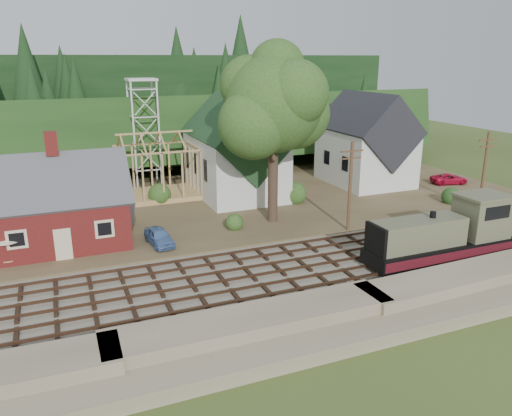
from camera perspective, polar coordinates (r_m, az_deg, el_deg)
name	(u,v)px	position (r m, az deg, el deg)	size (l,w,h in m)	color
ground	(304,268)	(36.64, 5.51, -6.79)	(140.00, 140.00, 0.00)	#384C1E
embankment	(373,323)	(30.21, 13.22, -12.63)	(64.00, 5.00, 1.60)	#7F7259
railroad_bed	(304,267)	(36.61, 5.51, -6.68)	(64.00, 11.00, 0.16)	#726B5B
village_flat	(224,202)	(52.21, -3.73, 0.69)	(64.00, 26.00, 0.30)	brown
hillside	(171,161)	(74.75, -9.73, 5.30)	(70.00, 28.00, 8.00)	#1E3F19
ridge	(150,144)	(90.18, -12.06, 7.12)	(80.00, 20.00, 12.00)	black
depot	(59,209)	(42.11, -21.59, -0.12)	(10.80, 7.41, 9.00)	#591415
church	(235,150)	(53.25, -2.37, 6.59)	(8.40, 15.17, 13.00)	silver
farmhouse	(366,145)	(60.06, 12.45, 7.08)	(8.40, 10.80, 10.60)	silver
timber_frame	(157,170)	(53.71, -11.27, 4.29)	(8.20, 6.20, 6.99)	tan
lattice_tower	(142,100)	(58.58, -12.87, 11.92)	(3.20, 3.20, 12.12)	silver
big_tree	(275,111)	(43.81, 2.18, 11.03)	(10.90, 8.40, 14.70)	#38281E
telegraph_pole_near	(350,186)	(42.94, 10.71, 2.53)	(2.20, 0.28, 8.00)	#4C331E
telegraph_pole_far	(484,171)	(52.53, 24.62, 3.89)	(2.20, 0.28, 8.00)	#4C331E
locomotive	(446,235)	(39.30, 20.89, -2.93)	(11.77, 2.94, 4.72)	black
car_blue	(159,237)	(40.47, -11.01, -3.22)	(1.58, 3.94, 1.34)	#557CB8
car_green	(32,236)	(44.08, -24.26, -2.94)	(1.16, 3.32, 1.09)	#87A370
car_red	(449,179)	(63.24, 21.22, 3.13)	(1.97, 4.28, 1.19)	red
patio_set	(6,239)	(39.77, -26.70, -3.21)	(2.04, 2.04, 2.27)	silver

